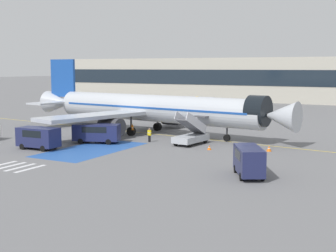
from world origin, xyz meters
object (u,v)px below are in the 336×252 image
object	(u,v)px
airliner	(150,108)
service_van_2	(38,136)
traffic_cone_2	(269,149)
service_van_3	(97,132)
baggage_cart	(41,134)
ground_crew_0	(132,129)
ground_crew_1	(149,134)
terminal_building	(231,79)
boarding_stairs_forward	(191,136)
traffic_cone_1	(209,148)
fuel_tanker	(193,106)
service_van_1	(249,159)
traffic_cone_0	(36,130)

from	to	relation	value
airliner	service_van_2	xyz separation A→B (m)	(-4.51, -16.00, -1.98)
airliner	traffic_cone_2	size ratio (longest dim) A/B	67.80
service_van_3	baggage_cart	xyz separation A→B (m)	(-9.74, 1.12, -1.07)
service_van_3	ground_crew_0	size ratio (longest dim) A/B	3.59
ground_crew_1	terminal_building	xyz separation A→B (m)	(-17.50, 72.12, 4.66)
boarding_stairs_forward	ground_crew_0	size ratio (longest dim) A/B	3.42
terminal_building	traffic_cone_1	bearing A→B (deg)	-70.68
fuel_tanker	ground_crew_1	bearing A→B (deg)	-164.57
airliner	boarding_stairs_forward	world-z (taller)	airliner
ground_crew_1	service_van_1	bearing A→B (deg)	144.22
terminal_building	boarding_stairs_forward	bearing A→B (deg)	-72.45
service_van_3	traffic_cone_2	distance (m)	19.71
ground_crew_0	ground_crew_1	size ratio (longest dim) A/B	0.96
service_van_1	service_van_3	xyz separation A→B (m)	(-21.03, 7.65, -0.10)
boarding_stairs_forward	service_van_1	size ratio (longest dim) A/B	1.11
terminal_building	service_van_2	bearing A→B (deg)	-83.43
fuel_tanker	service_van_3	distance (m)	34.21
ground_crew_0	airliner	bearing A→B (deg)	113.89
traffic_cone_1	traffic_cone_2	xyz separation A→B (m)	(5.88, 2.17, 0.05)
service_van_1	traffic_cone_1	xyz separation A→B (m)	(-7.72, 9.82, -1.18)
terminal_building	airliner	bearing A→B (deg)	-78.06
ground_crew_0	traffic_cone_1	world-z (taller)	ground_crew_0
service_van_2	traffic_cone_2	distance (m)	24.65
ground_crew_1	terminal_building	size ratio (longest dim) A/B	0.01
boarding_stairs_forward	baggage_cart	xyz separation A→B (m)	(-19.82, -3.27, -0.72)
airliner	ground_crew_0	world-z (taller)	airliner
airliner	traffic_cone_2	xyz separation A→B (m)	(17.72, -5.40, -3.07)
service_van_1	traffic_cone_0	world-z (taller)	service_van_1
traffic_cone_2	airliner	bearing A→B (deg)	163.06
airliner	traffic_cone_1	bearing A→B (deg)	64.12
airliner	service_van_3	bearing A→B (deg)	-1.92
traffic_cone_0	fuel_tanker	bearing A→B (deg)	71.98
traffic_cone_1	traffic_cone_2	world-z (taller)	traffic_cone_2
fuel_tanker	service_van_3	world-z (taller)	fuel_tanker
airliner	service_van_1	xyz separation A→B (m)	(19.55, -17.39, -1.94)
ground_crew_1	traffic_cone_2	xyz separation A→B (m)	(14.16, 0.77, -0.65)
service_van_1	ground_crew_0	world-z (taller)	service_van_1
boarding_stairs_forward	traffic_cone_2	distance (m)	9.14
service_van_1	ground_crew_1	bearing A→B (deg)	-64.47
fuel_tanker	traffic_cone_0	size ratio (longest dim) A/B	20.75
fuel_tanker	baggage_cart	size ratio (longest dim) A/B	3.82
service_van_1	service_van_3	bearing A→B (deg)	-49.42
boarding_stairs_forward	traffic_cone_0	distance (m)	23.54
ground_crew_1	traffic_cone_0	size ratio (longest dim) A/B	3.24
airliner	traffic_cone_0	xyz separation A→B (m)	(-14.92, -5.65, -3.12)
boarding_stairs_forward	traffic_cone_0	bearing A→B (deg)	-172.56
boarding_stairs_forward	service_van_3	distance (m)	11.00
ground_crew_0	traffic_cone_1	bearing A→B (deg)	22.06
traffic_cone_0	traffic_cone_2	size ratio (longest dim) A/B	0.86
baggage_cart	traffic_cone_1	xyz separation A→B (m)	(23.05, 1.05, -0.01)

